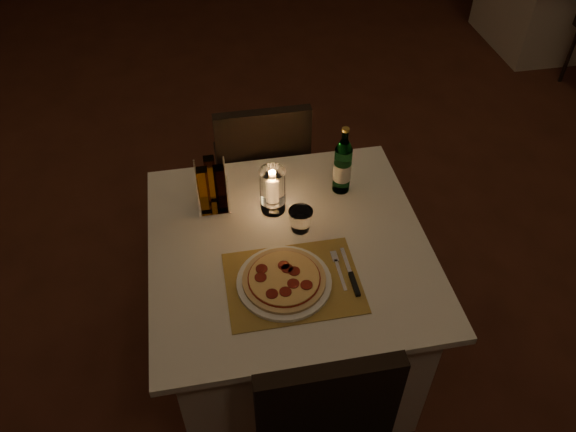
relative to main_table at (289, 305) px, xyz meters
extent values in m
cube|color=#482117|center=(0.19, 0.49, -0.38)|extent=(8.00, 10.00, 0.02)
cube|color=silver|center=(0.00, 0.00, -0.02)|extent=(0.88, 0.88, 0.71)
cube|color=silver|center=(0.00, 0.00, 0.35)|extent=(1.00, 1.00, 0.03)
cube|color=black|center=(0.00, -0.62, 0.32)|extent=(0.42, 0.05, 0.42)
cube|color=black|center=(0.00, 0.80, 0.09)|extent=(0.42, 0.42, 0.05)
cube|color=black|center=(0.00, 0.61, 0.32)|extent=(0.42, 0.05, 0.42)
cylinder|color=black|center=(0.17, 0.97, -0.15)|extent=(0.03, 0.03, 0.44)
cylinder|color=black|center=(-0.17, 0.97, -0.15)|extent=(0.03, 0.03, 0.44)
cylinder|color=black|center=(0.17, 0.63, -0.15)|extent=(0.03, 0.03, 0.44)
cylinder|color=black|center=(-0.17, 0.63, -0.15)|extent=(0.03, 0.03, 0.44)
cube|color=#A27F38|center=(-0.02, -0.18, 0.37)|extent=(0.45, 0.34, 0.00)
cylinder|color=white|center=(-0.05, -0.18, 0.38)|extent=(0.32, 0.32, 0.01)
cylinder|color=#D8B77F|center=(-0.05, -0.18, 0.39)|extent=(0.28, 0.28, 0.01)
cylinder|color=maroon|center=(-0.05, -0.18, 0.40)|extent=(0.24, 0.24, 0.00)
cylinder|color=#EACC7F|center=(-0.05, -0.18, 0.40)|extent=(0.24, 0.24, 0.00)
cylinder|color=maroon|center=(-0.01, -0.16, 0.40)|extent=(0.04, 0.04, 0.00)
cylinder|color=maroon|center=(-0.03, -0.15, 0.40)|extent=(0.04, 0.04, 0.00)
cylinder|color=maroon|center=(-0.04, -0.13, 0.40)|extent=(0.04, 0.04, 0.00)
cylinder|color=maroon|center=(-0.12, -0.13, 0.40)|extent=(0.04, 0.04, 0.00)
cylinder|color=maroon|center=(-0.13, -0.17, 0.40)|extent=(0.04, 0.04, 0.00)
cylinder|color=maroon|center=(-0.10, -0.24, 0.40)|extent=(0.04, 0.04, 0.00)
cylinder|color=maroon|center=(-0.06, -0.24, 0.40)|extent=(0.04, 0.04, 0.00)
cylinder|color=maroon|center=(-0.03, -0.21, 0.40)|extent=(0.04, 0.04, 0.00)
cylinder|color=maroon|center=(0.02, -0.23, 0.40)|extent=(0.04, 0.04, 0.00)
cube|color=silver|center=(0.14, -0.18, 0.37)|extent=(0.01, 0.14, 0.00)
cube|color=silver|center=(0.14, -0.10, 0.37)|extent=(0.02, 0.05, 0.00)
cube|color=black|center=(0.18, -0.23, 0.38)|extent=(0.02, 0.10, 0.01)
cube|color=silver|center=(0.18, -0.12, 0.37)|extent=(0.01, 0.12, 0.00)
cylinder|color=#509560|center=(0.26, 0.26, 0.46)|extent=(0.07, 0.07, 0.20)
cylinder|color=#509560|center=(0.26, 0.26, 0.63)|extent=(0.02, 0.02, 0.04)
cylinder|color=gold|center=(0.26, 0.26, 0.65)|extent=(0.03, 0.03, 0.01)
cylinder|color=silver|center=(0.26, 0.26, 0.46)|extent=(0.07, 0.07, 0.07)
cylinder|color=white|center=(-0.03, 0.19, 0.37)|extent=(0.09, 0.09, 0.01)
cylinder|color=white|center=(-0.03, 0.19, 0.39)|extent=(0.02, 0.02, 0.04)
cylinder|color=white|center=(-0.03, 0.19, 0.48)|extent=(0.10, 0.10, 0.14)
cylinder|color=white|center=(-0.03, 0.19, 0.47)|extent=(0.03, 0.03, 0.10)
ellipsoid|color=orange|center=(-0.03, 0.19, 0.53)|extent=(0.02, 0.02, 0.03)
cube|color=white|center=(-0.25, 0.25, 0.37)|extent=(0.12, 0.12, 0.01)
cylinder|color=white|center=(-0.30, 0.20, 0.46)|extent=(0.01, 0.01, 0.18)
cylinder|color=white|center=(-0.19, 0.20, 0.46)|extent=(0.01, 0.01, 0.18)
cylinder|color=white|center=(-0.30, 0.31, 0.46)|extent=(0.01, 0.01, 0.18)
cylinder|color=white|center=(-0.19, 0.31, 0.46)|extent=(0.01, 0.01, 0.18)
cube|color=#BF8C33|center=(-0.28, 0.22, 0.47)|extent=(0.04, 0.04, 0.20)
cube|color=#3F1E14|center=(-0.22, 0.22, 0.47)|extent=(0.04, 0.04, 0.20)
cube|color=#BF8C33|center=(-0.25, 0.28, 0.47)|extent=(0.04, 0.04, 0.20)
cylinder|color=black|center=(2.45, 1.96, -0.15)|extent=(0.03, 0.03, 0.44)
camera|label=1|loc=(-0.25, -1.36, 1.84)|focal=35.00mm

